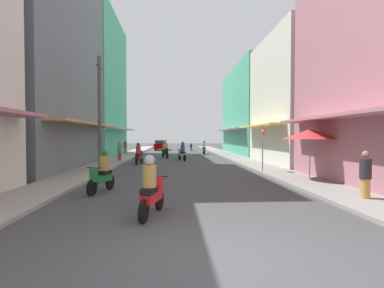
% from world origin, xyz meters
% --- Properties ---
extents(ground_plane, '(112.34, 112.34, 0.00)m').
position_xyz_m(ground_plane, '(0.00, 21.53, 0.00)').
color(ground_plane, '#424244').
extents(sidewalk_left, '(2.05, 59.06, 0.12)m').
position_xyz_m(sidewalk_left, '(-5.27, 21.53, 0.06)').
color(sidewalk_left, '#9E9991').
rests_on(sidewalk_left, ground).
extents(sidewalk_right, '(2.05, 59.06, 0.12)m').
position_xyz_m(sidewalk_right, '(5.27, 21.53, 0.06)').
color(sidewalk_right, gray).
rests_on(sidewalk_right, ground).
extents(building_left_mid, '(7.05, 11.84, 16.41)m').
position_xyz_m(building_left_mid, '(-9.29, 13.81, 8.20)').
color(building_left_mid, slate).
rests_on(building_left_mid, ground).
extents(building_left_far, '(7.05, 11.58, 14.40)m').
position_xyz_m(building_left_far, '(-9.29, 25.87, 7.19)').
color(building_left_far, '#4CB28C').
rests_on(building_left_far, ground).
extents(building_right_mid, '(7.05, 8.78, 9.30)m').
position_xyz_m(building_right_mid, '(9.29, 16.01, 4.64)').
color(building_right_mid, silver).
rests_on(building_right_mid, ground).
extents(building_right_far, '(7.05, 13.86, 9.75)m').
position_xyz_m(building_right_far, '(9.29, 27.70, 4.87)').
color(building_right_far, '#4CB28C').
rests_on(building_right_far, ground).
extents(motorbike_green, '(0.70, 1.76, 1.58)m').
position_xyz_m(motorbike_green, '(-3.06, 5.91, 0.70)').
color(motorbike_green, black).
rests_on(motorbike_green, ground).
extents(motorbike_red, '(0.67, 1.77, 1.58)m').
position_xyz_m(motorbike_red, '(-1.02, 2.67, 0.70)').
color(motorbike_red, black).
rests_on(motorbike_red, ground).
extents(motorbike_black, '(0.76, 1.74, 1.58)m').
position_xyz_m(motorbike_black, '(-1.25, 22.01, 0.70)').
color(motorbike_black, black).
rests_on(motorbike_black, ground).
extents(motorbike_maroon, '(0.57, 1.80, 1.58)m').
position_xyz_m(motorbike_maroon, '(-2.99, 16.54, 0.70)').
color(motorbike_maroon, black).
rests_on(motorbike_maroon, ground).
extents(motorbike_blue, '(0.55, 1.81, 0.96)m').
position_xyz_m(motorbike_blue, '(2.06, 36.45, 0.50)').
color(motorbike_blue, black).
rests_on(motorbike_blue, ground).
extents(motorbike_silver, '(0.73, 1.75, 1.58)m').
position_xyz_m(motorbike_silver, '(0.25, 19.17, 0.70)').
color(motorbike_silver, black).
rests_on(motorbike_silver, ground).
extents(motorbike_orange, '(0.55, 1.81, 1.58)m').
position_xyz_m(motorbike_orange, '(2.92, 27.21, 0.70)').
color(motorbike_orange, black).
rests_on(motorbike_orange, ground).
extents(parked_car, '(1.91, 4.16, 1.45)m').
position_xyz_m(parked_car, '(-2.28, 37.70, 0.74)').
color(parked_car, '#8C0000').
rests_on(parked_car, ground).
extents(pedestrian_foreground, '(0.34, 0.34, 1.59)m').
position_xyz_m(pedestrian_foreground, '(5.45, 3.82, 0.79)').
color(pedestrian_foreground, '#BF8C3F').
rests_on(pedestrian_foreground, ground).
extents(pedestrian_crossing, '(0.34, 0.34, 1.60)m').
position_xyz_m(pedestrian_crossing, '(-5.84, 27.79, 0.80)').
color(pedestrian_crossing, '#598C59').
rests_on(pedestrian_crossing, ground).
extents(pedestrian_midway, '(0.34, 0.34, 1.59)m').
position_xyz_m(pedestrian_midway, '(-4.74, 18.44, 0.79)').
color(pedestrian_midway, '#99333F').
rests_on(pedestrian_midway, ground).
extents(vendor_umbrella, '(2.37, 2.37, 2.36)m').
position_xyz_m(vendor_umbrella, '(5.60, 7.77, 2.13)').
color(vendor_umbrella, '#99999E').
rests_on(vendor_umbrella, ground).
extents(utility_pole, '(0.20, 1.20, 6.40)m').
position_xyz_m(utility_pole, '(-4.49, 11.37, 3.27)').
color(utility_pole, '#4C4C4F').
rests_on(utility_pole, ground).
extents(street_sign_no_entry, '(0.07, 0.60, 2.65)m').
position_xyz_m(street_sign_no_entry, '(4.39, 10.73, 1.72)').
color(street_sign_no_entry, gray).
rests_on(street_sign_no_entry, ground).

